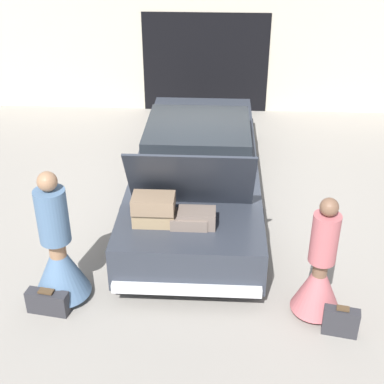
% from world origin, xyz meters
% --- Properties ---
extents(ground_plane, '(40.00, 40.00, 0.00)m').
position_xyz_m(ground_plane, '(0.00, 0.00, 0.00)').
color(ground_plane, gray).
extents(garage_wall_back, '(12.00, 0.14, 2.80)m').
position_xyz_m(garage_wall_back, '(0.00, 4.14, 1.39)').
color(garage_wall_back, beige).
rests_on(garage_wall_back, ground_plane).
extents(car, '(1.95, 5.47, 1.75)m').
position_xyz_m(car, '(-0.00, -0.00, 0.56)').
color(car, '#2D333D').
rests_on(car, ground_plane).
extents(person_left, '(0.70, 0.70, 1.76)m').
position_xyz_m(person_left, '(-1.55, -2.61, 0.62)').
color(person_left, '#997051').
rests_on(person_left, ground_plane).
extents(person_right, '(0.59, 0.59, 1.59)m').
position_xyz_m(person_right, '(1.55, -2.73, 0.57)').
color(person_right, brown).
rests_on(person_right, ground_plane).
extents(suitcase_beside_left_person, '(0.53, 0.24, 0.33)m').
position_xyz_m(suitcase_beside_left_person, '(-1.66, -2.90, 0.15)').
color(suitcase_beside_left_person, '#2D2D33').
rests_on(suitcase_beside_left_person, ground_plane).
extents(suitcase_beside_right_person, '(0.42, 0.21, 0.39)m').
position_xyz_m(suitcase_beside_right_person, '(1.78, -3.08, 0.18)').
color(suitcase_beside_right_person, '#2D2D33').
rests_on(suitcase_beside_right_person, ground_plane).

